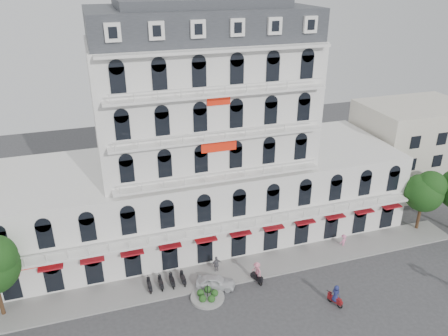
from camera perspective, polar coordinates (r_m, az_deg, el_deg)
sidewalk at (r=45.76m, az=0.50°, el=-13.46°), size 53.00×4.00×0.16m
main_building at (r=48.26m, az=-2.79°, el=2.26°), size 45.00×15.00×25.80m
flank_building_east at (r=65.17m, az=23.17°, el=2.56°), size 14.00×10.00×12.00m
traffic_island at (r=42.76m, az=-2.17°, el=-16.38°), size 3.20×3.20×1.60m
parked_scooter_row at (r=44.51m, az=-7.48°, el=-15.12°), size 4.40×1.80×1.10m
tree_east_inner at (r=54.97m, az=24.76°, el=-2.65°), size 4.40×4.37×7.57m
parked_car at (r=43.70m, az=-1.11°, el=-14.65°), size 4.10×2.93×1.30m
rider_east at (r=42.79m, az=14.38°, el=-15.81°), size 0.91×1.61×2.18m
rider_center at (r=44.00m, az=4.30°, el=-13.38°), size 1.07×1.64×2.37m
pedestrian_mid at (r=45.36m, az=-0.98°, el=-12.48°), size 1.15×0.60×1.88m
pedestrian_right at (r=50.86m, az=15.33°, el=-9.15°), size 1.12×0.85×1.54m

